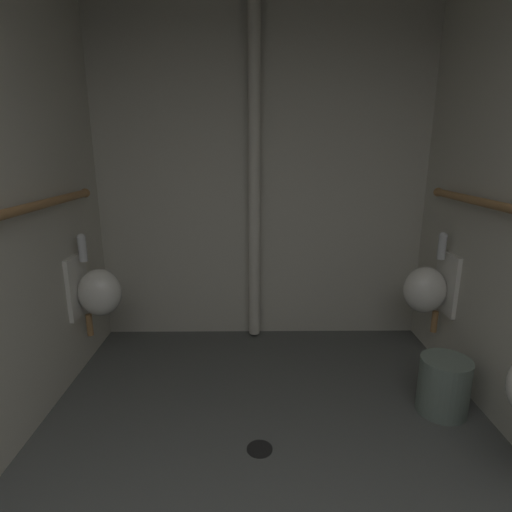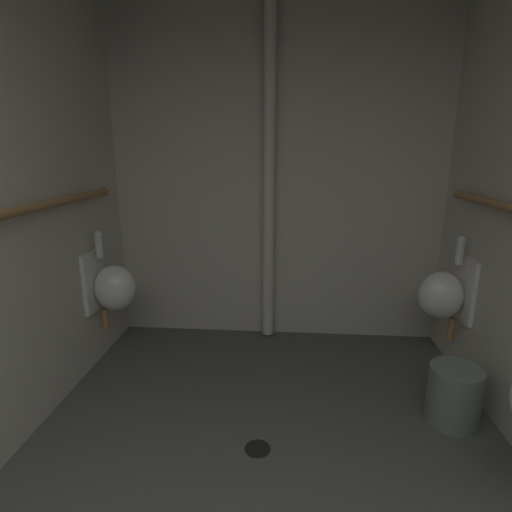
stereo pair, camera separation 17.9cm
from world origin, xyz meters
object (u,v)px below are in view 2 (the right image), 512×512
object	(u,v)px
urinal_left_mid	(112,286)
floor_drain	(258,448)
urinal_right_far	(444,294)
waste_bin	(454,395)
standpipe_back_wall	(269,175)

from	to	relation	value
urinal_left_mid	floor_drain	distance (m)	1.56
urinal_left_mid	urinal_right_far	xyz separation A→B (m)	(2.37, 0.03, 0.00)
waste_bin	urinal_left_mid	bearing A→B (deg)	166.13
urinal_left_mid	standpipe_back_wall	distance (m)	1.46
urinal_left_mid	standpipe_back_wall	xyz separation A→B (m)	(1.12, 0.50, 0.78)
floor_drain	waste_bin	size ratio (longest dim) A/B	0.40
standpipe_back_wall	waste_bin	bearing A→B (deg)	-42.92
urinal_left_mid	floor_drain	bearing A→B (deg)	-37.70
urinal_right_far	floor_drain	xyz separation A→B (m)	(-1.23, -0.91, -0.59)
waste_bin	floor_drain	bearing A→B (deg)	-164.08
standpipe_back_wall	floor_drain	bearing A→B (deg)	-89.29
urinal_left_mid	waste_bin	bearing A→B (deg)	-13.87
urinal_right_far	floor_drain	world-z (taller)	urinal_right_far
urinal_right_far	waste_bin	bearing A→B (deg)	-100.29
urinal_right_far	floor_drain	distance (m)	1.64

